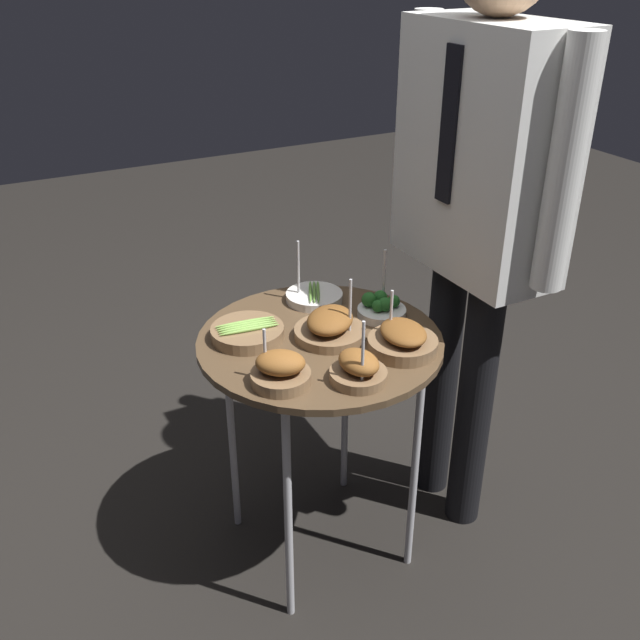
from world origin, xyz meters
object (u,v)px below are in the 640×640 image
Objects in this scene: bowl_roast_far_rim at (281,370)px; bowl_roast_front_center at (403,340)px; bowl_roast_center at (330,326)px; serving_cart at (320,358)px; bowl_asparagus_back_right at (247,332)px; bowl_asparagus_mid_left at (314,296)px; bowl_roast_front_right at (359,369)px; bowl_broccoli_near_rim at (381,308)px; waiter_figure at (480,182)px.

bowl_roast_far_rim is 0.82× the size of bowl_roast_front_center.
bowl_roast_center is at bearing -138.01° from bowl_roast_front_center.
serving_cart is 0.19m from bowl_asparagus_back_right.
bowl_asparagus_mid_left is at bearing 113.90° from bowl_asparagus_back_right.
bowl_roast_front_right is (0.20, -0.04, -0.00)m from bowl_roast_center.
bowl_broccoli_near_rim reaches higher than bowl_asparagus_back_right.
bowl_roast_front_right is at bearing -68.29° from bowl_roast_front_center.
bowl_asparagus_mid_left is 0.40m from bowl_roast_front_right.
bowl_roast_front_right is 0.17m from bowl_roast_front_center.
serving_cart is 3.99× the size of bowl_asparagus_mid_left.
bowl_broccoli_near_rim is 0.18m from bowl_roast_front_center.
serving_cart is 4.07× the size of bowl_roast_front_center.
bowl_broccoli_near_rim is 0.39m from waiter_figure.
bowl_roast_far_rim is 0.17m from bowl_roast_front_right.
serving_cart is 0.22m from bowl_roast_front_right.
bowl_roast_center reaches higher than bowl_asparagus_back_right.
serving_cart is at bearing -81.43° from bowl_broccoli_near_rim.
bowl_roast_front_right is (0.07, 0.16, -0.00)m from bowl_roast_far_rim.
bowl_broccoli_near_rim is at bearing 114.40° from bowl_roast_far_rim.
waiter_figure is at bearing 80.00° from bowl_asparagus_back_right.
bowl_roast_far_rim reaches higher than bowl_asparagus_back_right.
bowl_asparagus_mid_left is (-0.10, 0.24, -0.00)m from bowl_asparagus_back_right.
bowl_asparagus_back_right is at bearing -116.90° from bowl_roast_center.
bowl_asparagus_mid_left reaches higher than serving_cart.
bowl_asparagus_mid_left is 1.02× the size of bowl_roast_front_center.
waiter_figure reaches higher than bowl_roast_front_right.
bowl_roast_far_rim reaches higher than serving_cart.
bowl_asparagus_mid_left reaches higher than bowl_roast_far_rim.
bowl_roast_far_rim is at bearing -65.60° from bowl_broccoli_near_rim.
bowl_asparagus_back_right is at bearing -126.90° from bowl_roast_front_center.
bowl_asparagus_mid_left reaches higher than bowl_roast_center.
bowl_roast_center is at bearing -77.64° from bowl_broccoli_near_rim.
bowl_asparagus_mid_left is at bearing 142.27° from bowl_roast_far_rim.
bowl_roast_front_center is at bearing -67.04° from waiter_figure.
waiter_figure is (0.02, 0.43, 0.39)m from serving_cart.
bowl_asparagus_back_right is (-0.05, -0.35, -0.01)m from bowl_broccoli_near_rim.
bowl_roast_center reaches higher than serving_cart.
bowl_roast_front_right reaches higher than bowl_roast_far_rim.
bowl_asparagus_back_right is 1.08× the size of bowl_roast_front_center.
bowl_asparagus_back_right is 0.38m from bowl_roast_front_center.
waiter_figure is (0.10, 0.59, 0.32)m from bowl_asparagus_back_right.
serving_cart is at bearing 176.33° from bowl_roast_front_right.
serving_cart is 0.21m from bowl_broccoli_near_rim.
bowl_roast_front_center is at bearing 45.36° from serving_cart.
waiter_figure reaches higher than bowl_roast_front_center.
bowl_roast_far_rim is 0.82× the size of bowl_roast_front_right.
bowl_asparagus_mid_left reaches higher than bowl_roast_front_center.
bowl_roast_front_center reaches higher than bowl_asparagus_back_right.
serving_cart is 0.22m from bowl_roast_front_center.
bowl_asparagus_back_right is (-0.09, -0.18, -0.01)m from bowl_roast_center.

